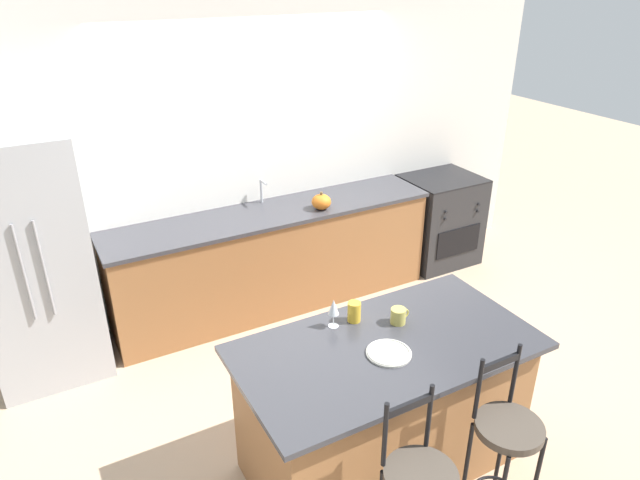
% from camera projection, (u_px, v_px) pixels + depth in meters
% --- Properties ---
extents(ground_plane, '(18.00, 18.00, 0.00)m').
position_uv_depth(ground_plane, '(292.00, 321.00, 5.08)').
color(ground_plane, tan).
extents(wall_back, '(6.00, 0.07, 2.70)m').
position_uv_depth(wall_back, '(255.00, 155.00, 5.03)').
color(wall_back, silver).
rests_on(wall_back, ground_plane).
extents(back_counter, '(2.94, 0.66, 0.94)m').
position_uv_depth(back_counter, '(273.00, 258.00, 5.16)').
color(back_counter, '#936038').
rests_on(back_counter, ground_plane).
extents(sink_faucet, '(0.02, 0.13, 0.22)m').
position_uv_depth(sink_faucet, '(262.00, 188.00, 5.05)').
color(sink_faucet, '#ADAFB5').
rests_on(sink_faucet, back_counter).
extents(kitchen_island, '(1.75, 0.93, 0.91)m').
position_uv_depth(kitchen_island, '(384.00, 405.00, 3.46)').
color(kitchen_island, '#936038').
rests_on(kitchen_island, ground_plane).
extents(refrigerator, '(0.77, 0.70, 1.88)m').
position_uv_depth(refrigerator, '(33.00, 262.00, 4.10)').
color(refrigerator, '#ADAFB5').
rests_on(refrigerator, ground_plane).
extents(oven_range, '(0.75, 0.66, 0.93)m').
position_uv_depth(oven_range, '(439.00, 219.00, 5.95)').
color(oven_range, '#28282B').
rests_on(oven_range, ground_plane).
extents(bar_stool_far, '(0.35, 0.35, 1.12)m').
position_uv_depth(bar_stool_far, '(505.00, 444.00, 2.99)').
color(bar_stool_far, black).
rests_on(bar_stool_far, ground_plane).
extents(dinner_plate, '(0.26, 0.26, 0.02)m').
position_uv_depth(dinner_plate, '(389.00, 353.00, 3.18)').
color(dinner_plate, beige).
rests_on(dinner_plate, kitchen_island).
extents(wine_glass, '(0.07, 0.07, 0.19)m').
position_uv_depth(wine_glass, '(334.00, 308.00, 3.37)').
color(wine_glass, white).
rests_on(wine_glass, kitchen_island).
extents(coffee_mug, '(0.13, 0.09, 0.10)m').
position_uv_depth(coffee_mug, '(399.00, 316.00, 3.44)').
color(coffee_mug, '#C1B251').
rests_on(coffee_mug, kitchen_island).
extents(tumbler_cup, '(0.08, 0.08, 0.13)m').
position_uv_depth(tumbler_cup, '(354.00, 312.00, 3.45)').
color(tumbler_cup, gold).
rests_on(tumbler_cup, kitchen_island).
extents(pumpkin_decoration, '(0.17, 0.17, 0.16)m').
position_uv_depth(pumpkin_decoration, '(321.00, 202.00, 4.96)').
color(pumpkin_decoration, orange).
rests_on(pumpkin_decoration, back_counter).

